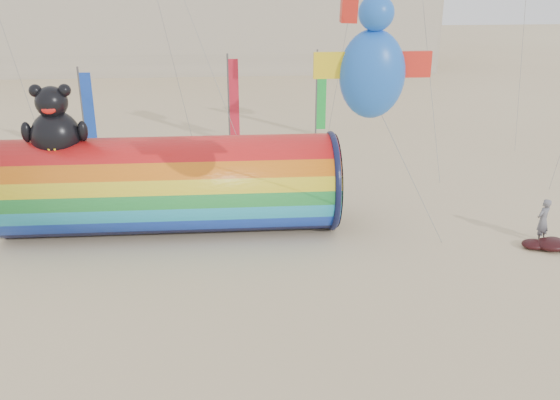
{
  "coord_description": "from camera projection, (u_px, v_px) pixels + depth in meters",
  "views": [
    {
      "loc": [
        -1.02,
        -18.64,
        10.39
      ],
      "look_at": [
        0.5,
        1.5,
        2.4
      ],
      "focal_mm": 40.0,
      "sensor_mm": 36.0,
      "label": 1
    }
  ],
  "objects": [
    {
      "name": "kite_handler",
      "position": [
        543.0,
        221.0,
        23.87
      ],
      "size": [
        0.76,
        0.69,
        1.75
      ],
      "primitive_type": "imported",
      "rotation": [
        0.0,
        0.0,
        3.7
      ],
      "color": "slate",
      "rests_on": "ground"
    },
    {
      "name": "ground",
      "position": [
        269.0,
        282.0,
        21.18
      ],
      "size": [
        160.0,
        160.0,
        0.0
      ],
      "primitive_type": "plane",
      "color": "#CCB58C",
      "rests_on": "ground"
    },
    {
      "name": "windsock_assembly",
      "position": [
        170.0,
        182.0,
        24.54
      ],
      "size": [
        13.12,
        4.0,
        6.05
      ],
      "color": "red",
      "rests_on": "ground"
    },
    {
      "name": "beachgoers",
      "position": [
        288.0,
        303.0,
        18.26
      ],
      "size": [
        71.26,
        51.16,
        1.85
      ],
      "color": "#33333F",
      "rests_on": "ground"
    },
    {
      "name": "festival_banners",
      "position": [
        220.0,
        102.0,
        34.98
      ],
      "size": [
        13.29,
        5.14,
        5.2
      ],
      "color": "#59595E",
      "rests_on": "ground"
    },
    {
      "name": "fabric_bundle",
      "position": [
        556.0,
        245.0,
        23.52
      ],
      "size": [
        2.62,
        1.35,
        0.41
      ],
      "color": "#3D0B0C",
      "rests_on": "ground"
    }
  ]
}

